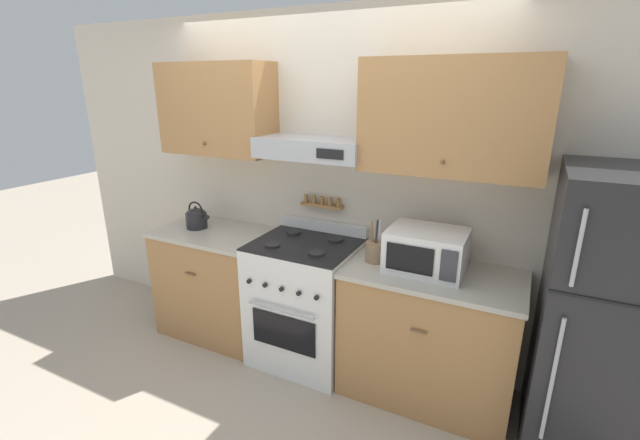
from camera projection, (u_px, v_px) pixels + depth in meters
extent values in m
plane|color=#B2A38E|center=(286.00, 379.00, 3.10)|extent=(16.00, 16.00, 0.00)
cube|color=beige|center=(327.00, 188.00, 3.27)|extent=(5.20, 0.08, 2.55)
cube|color=#AD7A47|center=(217.00, 109.00, 3.28)|extent=(0.91, 0.33, 0.68)
sphere|color=brown|center=(204.00, 144.00, 3.20)|extent=(0.02, 0.02, 0.02)
cube|color=#AD7A47|center=(452.00, 117.00, 2.53)|extent=(1.08, 0.33, 0.68)
sphere|color=brown|center=(443.00, 162.00, 2.45)|extent=(0.02, 0.02, 0.02)
cube|color=#ADAFB5|center=(313.00, 148.00, 2.98)|extent=(0.79, 0.37, 0.14)
cube|color=black|center=(330.00, 154.00, 2.72)|extent=(0.19, 0.01, 0.06)
cube|color=#AD7A47|center=(322.00, 205.00, 3.24)|extent=(0.34, 0.07, 0.02)
cylinder|color=olive|center=(306.00, 198.00, 3.29)|extent=(0.03, 0.03, 0.06)
cylinder|color=olive|center=(314.00, 199.00, 3.26)|extent=(0.03, 0.03, 0.06)
cylinder|color=olive|center=(322.00, 200.00, 3.23)|extent=(0.03, 0.03, 0.06)
cylinder|color=olive|center=(330.00, 201.00, 3.20)|extent=(0.03, 0.03, 0.06)
cylinder|color=olive|center=(338.00, 202.00, 3.17)|extent=(0.03, 0.03, 0.06)
cube|color=#AD7A47|center=(219.00, 283.00, 3.60)|extent=(0.91, 0.61, 0.87)
cube|color=#B7B2A3|center=(215.00, 232.00, 3.46)|extent=(0.94, 0.63, 0.03)
cylinder|color=brown|center=(190.00, 274.00, 3.26)|extent=(0.10, 0.01, 0.01)
cube|color=#AD7A47|center=(428.00, 336.00, 2.84)|extent=(1.08, 0.61, 0.87)
cube|color=#B7B2A3|center=(434.00, 274.00, 2.70)|extent=(1.11, 0.63, 0.03)
cylinder|color=brown|center=(419.00, 332.00, 2.51)|extent=(0.10, 0.01, 0.01)
cube|color=white|center=(305.00, 303.00, 3.21)|extent=(0.73, 0.62, 0.94)
cube|color=black|center=(283.00, 332.00, 2.97)|extent=(0.50, 0.01, 0.26)
cylinder|color=#ADAFB5|center=(281.00, 310.00, 2.89)|extent=(0.51, 0.02, 0.02)
cube|color=black|center=(304.00, 244.00, 3.07)|extent=(0.73, 0.62, 0.01)
cylinder|color=#232326|center=(272.00, 245.00, 3.01)|extent=(0.11, 0.11, 0.02)
cylinder|color=#232326|center=(317.00, 253.00, 2.86)|extent=(0.11, 0.11, 0.02)
cylinder|color=#232326|center=(294.00, 232.00, 3.27)|extent=(0.11, 0.11, 0.02)
cylinder|color=#232326|center=(335.00, 239.00, 3.12)|extent=(0.11, 0.11, 0.02)
cylinder|color=black|center=(249.00, 281.00, 2.97)|extent=(0.03, 0.02, 0.03)
cylinder|color=black|center=(265.00, 285.00, 2.91)|extent=(0.03, 0.02, 0.03)
cylinder|color=black|center=(281.00, 289.00, 2.86)|extent=(0.03, 0.02, 0.03)
cylinder|color=black|center=(299.00, 293.00, 2.80)|extent=(0.03, 0.02, 0.03)
cylinder|color=black|center=(316.00, 298.00, 2.74)|extent=(0.03, 0.02, 0.03)
cube|color=white|center=(322.00, 226.00, 3.30)|extent=(0.73, 0.04, 0.08)
cube|color=#232326|center=(613.00, 326.00, 2.25)|extent=(0.70, 0.74, 1.65)
cube|color=black|center=(639.00, 308.00, 1.84)|extent=(0.70, 0.01, 0.01)
cylinder|color=#ADAFB5|center=(579.00, 249.00, 1.87)|extent=(0.02, 0.02, 0.36)
cylinder|color=#ADAFB5|center=(552.00, 381.00, 2.08)|extent=(0.02, 0.02, 0.69)
cylinder|color=#232326|center=(197.00, 220.00, 3.50)|extent=(0.17, 0.17, 0.13)
ellipsoid|color=#232326|center=(196.00, 213.00, 3.48)|extent=(0.16, 0.16, 0.07)
sphere|color=black|center=(195.00, 207.00, 3.47)|extent=(0.02, 0.02, 0.02)
cylinder|color=#232326|center=(204.00, 219.00, 3.46)|extent=(0.11, 0.04, 0.09)
torus|color=black|center=(196.00, 210.00, 3.48)|extent=(0.15, 0.01, 0.15)
cube|color=white|center=(427.00, 250.00, 2.69)|extent=(0.48, 0.37, 0.27)
cube|color=black|center=(409.00, 259.00, 2.56)|extent=(0.29, 0.01, 0.17)
cube|color=#38383D|center=(449.00, 266.00, 2.46)|extent=(0.10, 0.01, 0.19)
cylinder|color=#8E7051|center=(375.00, 252.00, 2.84)|extent=(0.13, 0.13, 0.13)
cylinder|color=olive|center=(372.00, 232.00, 2.80)|extent=(0.01, 0.05, 0.16)
cylinder|color=#28282B|center=(377.00, 232.00, 2.80)|extent=(0.01, 0.04, 0.16)
cylinder|color=#B2B2B7|center=(380.00, 232.00, 2.79)|extent=(0.01, 0.03, 0.16)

